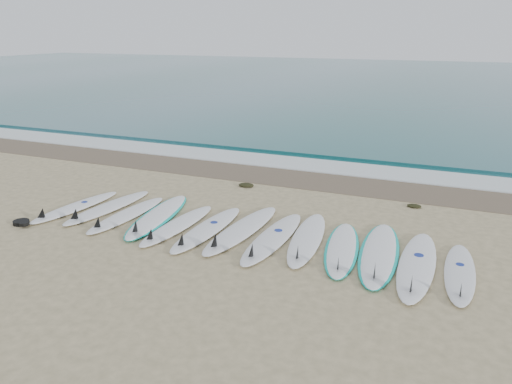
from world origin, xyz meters
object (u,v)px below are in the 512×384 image
at_px(surfboard_6, 240,230).
at_px(surfboard_12, 460,274).
at_px(surfboard_0, 74,207).
at_px(leash_coil, 22,223).

distance_m(surfboard_6, surfboard_12, 4.07).
distance_m(surfboard_0, surfboard_6, 4.00).
height_order(surfboard_0, surfboard_6, surfboard_6).
relative_size(surfboard_0, leash_coil, 5.42).
bearing_deg(leash_coil, surfboard_12, 7.07).
bearing_deg(surfboard_12, surfboard_0, 177.98).
distance_m(surfboard_6, leash_coil, 4.54).
relative_size(surfboard_12, leash_coil, 5.16).
relative_size(surfboard_6, surfboard_12, 1.22).
relative_size(surfboard_6, leash_coil, 6.30).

